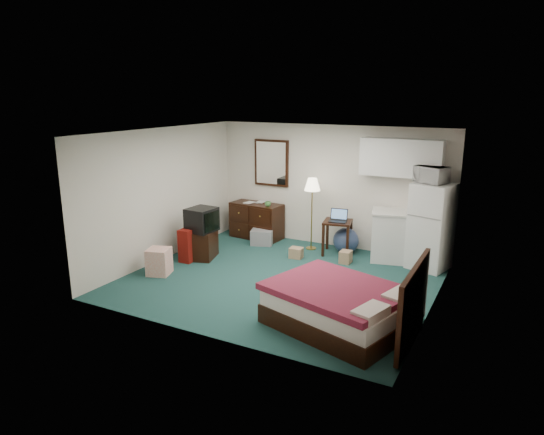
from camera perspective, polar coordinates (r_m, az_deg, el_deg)
The scene contains 25 objects.
floor at distance 8.41m, azimuth 1.03°, elevation -7.29°, with size 5.00×4.50×0.01m, color #133438.
ceiling at distance 7.83m, azimuth 1.11°, elevation 9.96°, with size 5.00×4.50×0.01m, color silver.
walls at distance 8.03m, azimuth 1.07°, elevation 1.03°, with size 5.01×4.51×2.50m.
mirror at distance 10.50m, azimuth -0.06°, elevation 6.44°, with size 0.80×0.06×1.00m, color white, non-canonical shape.
upper_cabinets at distance 9.36m, azimuth 14.97°, elevation 6.82°, with size 1.50×0.35×0.70m, color silver, non-canonical shape.
headboard at distance 6.44m, azimuth 16.32°, elevation -9.63°, with size 0.06×1.56×1.00m, color black, non-canonical shape.
dresser at distance 10.66m, azimuth -1.83°, elevation -0.36°, with size 1.14×0.52×0.78m, color black, non-canonical shape.
floor_lamp at distance 9.84m, azimuth 4.70°, elevation 0.41°, with size 0.32×0.32×1.47m, color #B59240, non-canonical shape.
desk at distance 9.68m, azimuth 7.67°, elevation -2.33°, with size 0.54×0.54×0.68m, color black, non-canonical shape.
exercise_ball at distance 9.80m, azimuth 8.68°, elevation -2.69°, with size 0.51×0.51×0.51m, color navy.
kitchen_counter at distance 9.50m, azimuth 14.27°, elevation -2.21°, with size 0.85×0.65×0.93m, color silver, non-canonical shape.
fridge at distance 9.17m, azimuth 18.21°, elevation -1.00°, with size 0.65×0.65×1.57m, color silver, non-canonical shape.
bed at distance 6.77m, azimuth 7.90°, elevation -10.38°, with size 1.77×1.38×0.57m, color maroon, non-canonical shape.
tv_stand at distance 9.50m, azimuth -8.45°, elevation -3.09°, with size 0.55×0.60×0.55m, color black, non-canonical shape.
suitcase at distance 9.35m, azimuth -9.74°, elevation -3.17°, with size 0.24×0.39×0.63m, color #650709, non-canonical shape.
retail_box at distance 8.79m, azimuth -13.15°, elevation -5.06°, with size 0.37×0.37×0.47m, color silver, non-canonical shape.
file_bin at distance 10.24m, azimuth -1.19°, elevation -2.33°, with size 0.45×0.34×0.31m, color gray, non-canonical shape.
cardboard_box_a at distance 9.44m, azimuth 2.86°, elevation -4.17°, with size 0.24×0.21×0.21m, color #8B714F, non-canonical shape.
cardboard_box_b at distance 9.25m, azimuth 8.65°, elevation -4.61°, with size 0.20×0.23×0.23m, color #8B714F, non-canonical shape.
laptop at distance 9.49m, azimuth 7.75°, elevation 0.18°, with size 0.34×0.27×0.23m, color black, non-canonical shape.
crt_tv at distance 9.30m, azimuth -8.27°, elevation -0.25°, with size 0.49×0.53×0.45m, color black, non-canonical shape.
microwave at distance 9.01m, azimuth 18.23°, elevation 5.03°, with size 0.54×0.30×0.37m, color silver.
book_a at distance 10.63m, azimuth -3.06°, elevation 2.40°, with size 0.18×0.02×0.24m, color #8B714F.
book_b at distance 10.67m, azimuth -1.74°, elevation 2.45°, with size 0.18×0.02×0.24m, color #8B714F.
mug at distance 10.28m, azimuth -0.49°, elevation 1.68°, with size 0.13×0.10×0.13m, color #45853D.
Camera 1 is at (3.51, -6.98, 3.11)m, focal length 32.00 mm.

